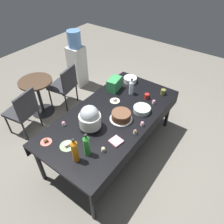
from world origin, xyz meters
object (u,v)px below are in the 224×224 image
(potluck_table, at_px, (112,118))
(maroon_chair_right, at_px, (65,84))
(soda_bottle_orange_juice, at_px, (75,151))
(cupcake_rose, at_px, (142,124))
(soda_bottle_lime_soda, at_px, (87,145))
(dessert_plate_sage, at_px, (67,146))
(soda_bottle_water, at_px, (131,87))
(ceramic_snack_bowl, at_px, (130,80))
(water_cooler, at_px, (77,61))
(slow_cooker, at_px, (90,118))
(dessert_plate_cream, at_px, (115,101))
(coffee_mug_olive, at_px, (163,92))
(glass_salad_bowl, at_px, (142,109))
(cupcake_berry, at_px, (154,102))
(coffee_mug_red, at_px, (147,96))
(cupcake_cocoa, at_px, (135,132))
(frosted_layer_cake, at_px, (121,116))
(soda_carton, at_px, (114,84))
(cupcake_vanilla, at_px, (103,149))
(dessert_plate_coral, at_px, (46,142))
(maroon_chair_left, at_px, (23,110))
(cupcake_lemon, at_px, (64,124))

(potluck_table, bearing_deg, maroon_chair_right, 73.94)
(soda_bottle_orange_juice, bearing_deg, cupcake_rose, -19.37)
(potluck_table, bearing_deg, soda_bottle_lime_soda, -166.37)
(soda_bottle_orange_juice, relative_size, soda_bottle_lime_soda, 1.07)
(dessert_plate_sage, bearing_deg, soda_bottle_water, -1.60)
(ceramic_snack_bowl, xyz_separation_m, maroon_chair_right, (-0.46, 1.18, -0.30))
(ceramic_snack_bowl, distance_m, dessert_plate_sage, 1.67)
(ceramic_snack_bowl, height_order, maroon_chair_right, maroon_chair_right)
(water_cooler, bearing_deg, slow_cooker, -131.36)
(dessert_plate_cream, relative_size, coffee_mug_olive, 1.31)
(dessert_plate_sage, bearing_deg, glass_salad_bowl, -20.01)
(potluck_table, height_order, cupcake_berry, cupcake_berry)
(coffee_mug_red, bearing_deg, cupcake_cocoa, -161.75)
(frosted_layer_cake, height_order, slow_cooker, slow_cooker)
(coffee_mug_olive, xyz_separation_m, soda_carton, (-0.35, 0.71, 0.06))
(ceramic_snack_bowl, xyz_separation_m, soda_carton, (-0.34, 0.09, 0.06))
(dessert_plate_sage, height_order, soda_bottle_orange_juice, soda_bottle_orange_juice)
(cupcake_berry, xyz_separation_m, soda_bottle_water, (0.02, 0.42, 0.09))
(ceramic_snack_bowl, bearing_deg, water_cooler, 80.74)
(frosted_layer_cake, distance_m, coffee_mug_olive, 0.91)
(cupcake_vanilla, distance_m, coffee_mug_olive, 1.48)
(dessert_plate_cream, bearing_deg, dessert_plate_sage, -177.11)
(frosted_layer_cake, relative_size, dessert_plate_cream, 2.09)
(ceramic_snack_bowl, xyz_separation_m, cupcake_rose, (-0.81, -0.71, -0.01))
(cupcake_berry, relative_size, soda_bottle_lime_soda, 0.21)
(potluck_table, relative_size, dessert_plate_sage, 11.75)
(coffee_mug_olive, bearing_deg, cupcake_cocoa, -174.70)
(soda_carton, bearing_deg, slow_cooker, -172.70)
(dessert_plate_coral, height_order, soda_bottle_water, soda_bottle_water)
(coffee_mug_red, distance_m, maroon_chair_left, 2.04)
(dessert_plate_cream, xyz_separation_m, soda_bottle_water, (0.32, -0.09, 0.11))
(glass_salad_bowl, bearing_deg, cupcake_rose, -148.69)
(cupcake_cocoa, height_order, cupcake_rose, same)
(cupcake_rose, distance_m, soda_bottle_lime_soda, 0.84)
(coffee_mug_red, bearing_deg, soda_bottle_orange_juice, 177.07)
(cupcake_vanilla, relative_size, maroon_chair_left, 0.08)
(cupcake_cocoa, distance_m, water_cooler, 2.57)
(ceramic_snack_bowl, height_order, maroon_chair_left, maroon_chair_left)
(soda_bottle_water, xyz_separation_m, maroon_chair_right, (-0.18, 1.38, -0.38))
(cupcake_lemon, bearing_deg, cupcake_rose, -53.86)
(soda_bottle_orange_juice, distance_m, maroon_chair_left, 1.66)
(dessert_plate_coral, height_order, cupcake_berry, cupcake_berry)
(potluck_table, xyz_separation_m, maroon_chair_left, (-0.54, 1.44, -0.20))
(dessert_plate_sage, bearing_deg, cupcake_vanilla, -63.66)
(dessert_plate_coral, bearing_deg, soda_carton, -0.32)
(cupcake_berry, xyz_separation_m, coffee_mug_red, (0.06, 0.15, 0.01))
(dessert_plate_coral, relative_size, cupcake_cocoa, 2.10)
(soda_bottle_orange_juice, distance_m, soda_bottle_lime_soda, 0.15)
(cupcake_berry, distance_m, maroon_chair_right, 1.83)
(slow_cooker, distance_m, soda_bottle_lime_soda, 0.43)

